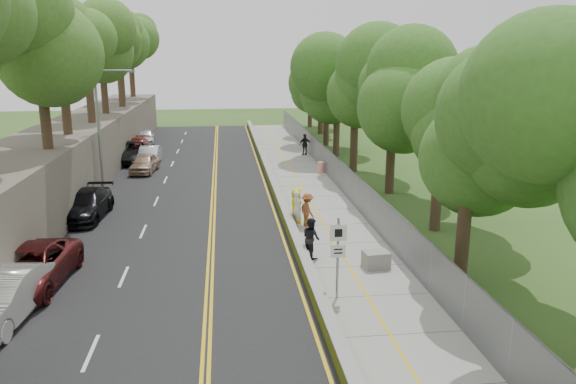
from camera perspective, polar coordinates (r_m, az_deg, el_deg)
The scene contains 25 objects.
ground at distance 23.95m, azimuth 1.04°, elevation -7.92°, with size 140.00×140.00×0.00m, color #33511E.
road at distance 38.14m, azimuth -10.07°, elevation 0.27°, with size 11.20×66.00×0.04m, color black.
sidewalk at distance 38.47m, azimuth 1.82°, elevation 0.61°, with size 4.20×66.00×0.05m, color gray.
jersey_barrier at distance 38.14m, azimuth -1.59°, elevation 0.92°, with size 0.42×66.00×0.60m, color #AED616.
rock_embankment at distance 39.09m, azimuth -22.14°, elevation 2.75°, with size 5.00×66.00×4.00m, color #595147.
chainlink_fence at distance 38.62m, azimuth 4.92°, elevation 2.10°, with size 0.04×66.00×2.00m, color slate.
trees_embankment at distance 38.36m, azimuth -22.60°, elevation 15.32°, with size 6.40×66.00×13.00m, color #4C7E2C, non-canonical shape.
trees_fenceside at distance 38.38m, azimuth 8.61°, elevation 10.97°, with size 7.00×66.00×14.00m, color #407727, non-canonical shape.
streetlight at distance 37.02m, azimuth -18.36°, elevation 6.64°, with size 2.52×0.22×8.00m.
signpost at distance 20.64m, azimuth 5.10°, elevation -5.82°, with size 0.62×0.09×3.10m.
construction_barrel at distance 42.61m, azimuth 3.35°, elevation 2.51°, with size 0.50×0.50×0.82m, color red.
concrete_block at distance 24.25m, azimuth 8.93°, elevation -6.79°, with size 1.06×0.79×0.71m, color gray.
car_1 at distance 21.52m, azimuth -27.16°, elevation -9.65°, with size 1.77×5.08×1.67m, color silver.
car_2 at distance 24.09m, azimuth -24.79°, elevation -7.01°, with size 2.64×5.73×1.59m, color #5A191B.
car_3 at distance 32.75m, azimuth -19.85°, elevation -1.23°, with size 2.14×5.27×1.53m, color black.
car_4 at distance 44.05m, azimuth -14.38°, elevation 2.86°, with size 1.67×4.15×1.41m, color tan.
car_5 at distance 47.10m, azimuth -13.90°, elevation 3.61°, with size 1.53×4.38×1.44m, color silver.
car_6 at distance 48.60m, azimuth -15.59°, elevation 3.95°, with size 2.77×6.02×1.67m, color black.
car_7 at distance 51.20m, azimuth -15.15°, elevation 4.38°, with size 2.12×5.23×1.52m, color maroon.
car_8 at distance 57.06m, azimuth -14.30°, elevation 5.41°, with size 1.83×4.56×1.55m, color silver.
painter_0 at distance 29.80m, azimuth 0.82°, elevation -1.44°, with size 0.93×0.60×1.90m, color #F3E600.
painter_1 at distance 29.35m, azimuth 0.94°, elevation -1.69°, with size 0.69×0.46×1.90m, color silver.
painter_2 at distance 24.92m, azimuth 2.37°, elevation -4.68°, with size 0.89×0.69×1.83m, color black.
painter_3 at distance 29.31m, azimuth 1.98°, elevation -1.83°, with size 1.15×0.66×1.78m, color brown.
person_far at distance 49.91m, azimuth 1.73°, elevation 4.85°, with size 1.10×0.46×1.88m, color black.
Camera 1 is at (-3.00, -22.01, 8.95)m, focal length 35.00 mm.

